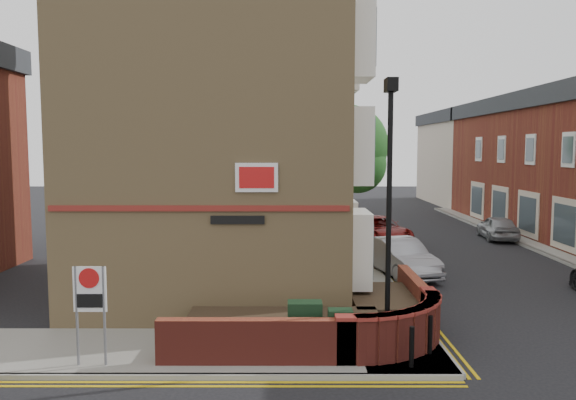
# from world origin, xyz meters

# --- Properties ---
(ground) EXTENTS (120.00, 120.00, 0.00)m
(ground) POSITION_xyz_m (0.00, 0.00, 0.00)
(ground) COLOR black
(ground) RESTS_ON ground
(pavement_corner) EXTENTS (13.00, 3.00, 0.12)m
(pavement_corner) POSITION_xyz_m (-3.50, 1.50, 0.06)
(pavement_corner) COLOR gray
(pavement_corner) RESTS_ON ground
(pavement_main) EXTENTS (2.00, 32.00, 0.12)m
(pavement_main) POSITION_xyz_m (2.00, 16.00, 0.06)
(pavement_main) COLOR gray
(pavement_main) RESTS_ON ground
(kerb_side) EXTENTS (13.00, 0.15, 0.12)m
(kerb_side) POSITION_xyz_m (-3.50, 0.00, 0.06)
(kerb_side) COLOR gray
(kerb_side) RESTS_ON ground
(kerb_main_near) EXTENTS (0.15, 32.00, 0.12)m
(kerb_main_near) POSITION_xyz_m (3.00, 16.00, 0.06)
(kerb_main_near) COLOR gray
(kerb_main_near) RESTS_ON ground
(kerb_main_far) EXTENTS (0.15, 40.00, 0.12)m
(kerb_main_far) POSITION_xyz_m (11.00, 13.00, 0.06)
(kerb_main_far) COLOR gray
(kerb_main_far) RESTS_ON ground
(yellow_lines_side) EXTENTS (13.00, 0.28, 0.01)m
(yellow_lines_side) POSITION_xyz_m (-3.50, -0.25, 0.01)
(yellow_lines_side) COLOR gold
(yellow_lines_side) RESTS_ON ground
(yellow_lines_main) EXTENTS (0.28, 32.00, 0.01)m
(yellow_lines_main) POSITION_xyz_m (3.25, 16.00, 0.01)
(yellow_lines_main) COLOR gold
(yellow_lines_main) RESTS_ON ground
(corner_building) EXTENTS (8.95, 10.40, 13.60)m
(corner_building) POSITION_xyz_m (-2.84, 8.00, 6.23)
(corner_building) COLOR tan
(corner_building) RESTS_ON ground
(garden_wall) EXTENTS (6.80, 6.00, 1.20)m
(garden_wall) POSITION_xyz_m (0.00, 2.50, 0.00)
(garden_wall) COLOR maroon
(garden_wall) RESTS_ON ground
(lamppost) EXTENTS (0.25, 0.50, 6.30)m
(lamppost) POSITION_xyz_m (1.60, 1.20, 3.34)
(lamppost) COLOR black
(lamppost) RESTS_ON pavement_corner
(utility_cabinet_large) EXTENTS (0.80, 0.45, 1.20)m
(utility_cabinet_large) POSITION_xyz_m (-0.30, 1.30, 0.72)
(utility_cabinet_large) COLOR black
(utility_cabinet_large) RESTS_ON pavement_corner
(utility_cabinet_small) EXTENTS (0.55, 0.40, 1.10)m
(utility_cabinet_small) POSITION_xyz_m (0.50, 1.00, 0.67)
(utility_cabinet_small) COLOR black
(utility_cabinet_small) RESTS_ON pavement_corner
(bollard_near) EXTENTS (0.11, 0.11, 0.90)m
(bollard_near) POSITION_xyz_m (2.00, 0.40, 0.57)
(bollard_near) COLOR black
(bollard_near) RESTS_ON pavement_corner
(bollard_far) EXTENTS (0.11, 0.11, 0.90)m
(bollard_far) POSITION_xyz_m (2.60, 1.20, 0.57)
(bollard_far) COLOR black
(bollard_far) RESTS_ON pavement_corner
(zone_sign) EXTENTS (0.72, 0.07, 2.20)m
(zone_sign) POSITION_xyz_m (-5.00, 0.50, 1.64)
(zone_sign) COLOR slate
(zone_sign) RESTS_ON pavement_corner
(far_terrace_cream) EXTENTS (5.40, 12.40, 8.00)m
(far_terrace_cream) POSITION_xyz_m (14.50, 38.00, 4.05)
(far_terrace_cream) COLOR beige
(far_terrace_cream) RESTS_ON ground
(tree_near) EXTENTS (3.64, 3.65, 6.70)m
(tree_near) POSITION_xyz_m (2.00, 14.05, 4.70)
(tree_near) COLOR #382B1E
(tree_near) RESTS_ON pavement_main
(tree_mid) EXTENTS (4.03, 4.03, 7.42)m
(tree_mid) POSITION_xyz_m (2.00, 22.05, 5.20)
(tree_mid) COLOR #382B1E
(tree_mid) RESTS_ON pavement_main
(tree_far) EXTENTS (3.81, 3.81, 7.00)m
(tree_far) POSITION_xyz_m (2.00, 30.05, 4.91)
(tree_far) COLOR #382B1E
(tree_far) RESTS_ON pavement_main
(traffic_light_assembly) EXTENTS (0.20, 0.16, 4.20)m
(traffic_light_assembly) POSITION_xyz_m (2.40, 25.00, 2.78)
(traffic_light_assembly) COLOR black
(traffic_light_assembly) RESTS_ON pavement_main
(silver_car_near) EXTENTS (2.56, 4.52, 1.41)m
(silver_car_near) POSITION_xyz_m (3.60, 9.80, 0.71)
(silver_car_near) COLOR gray
(silver_car_near) RESTS_ON ground
(red_car_main) EXTENTS (3.41, 5.41, 1.39)m
(red_car_main) POSITION_xyz_m (3.88, 16.95, 0.70)
(red_car_main) COLOR maroon
(red_car_main) RESTS_ON ground
(silver_car_far) EXTENTS (1.85, 3.91, 1.29)m
(silver_car_far) POSITION_xyz_m (10.50, 18.30, 0.65)
(silver_car_far) COLOR gray
(silver_car_far) RESTS_ON ground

